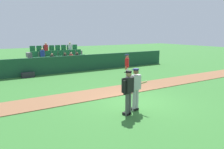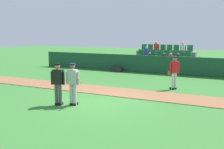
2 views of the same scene
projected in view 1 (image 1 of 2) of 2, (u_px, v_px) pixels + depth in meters
The scene contains 8 objects.
ground_plane at pixel (135, 102), 10.24m from camera, with size 80.00×80.00×0.00m, color #33702D.
infield_dirt_path at pixel (111, 91), 12.05m from camera, with size 28.00×1.88×0.03m, color brown.
dugout_fence at pixel (66, 64), 17.67m from camera, with size 20.00×0.16×1.34m, color #19472D.
stadium_bleachers at pixel (59, 62), 19.24m from camera, with size 5.00×2.95×2.30m.
batter_grey_jersey at pixel (136, 88), 9.00m from camera, with size 0.72×0.75×1.76m.
umpire_home_plate at pixel (128, 90), 8.49m from camera, with size 0.57×0.39×1.76m.
runner_red_jersey at pixel (127, 66), 14.68m from camera, with size 0.55×0.51×1.76m.
equipment_bag at pixel (28, 75), 15.81m from camera, with size 0.90×0.36×0.36m, color #232328.
Camera 1 is at (-6.07, -7.78, 3.20)m, focal length 35.43 mm.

